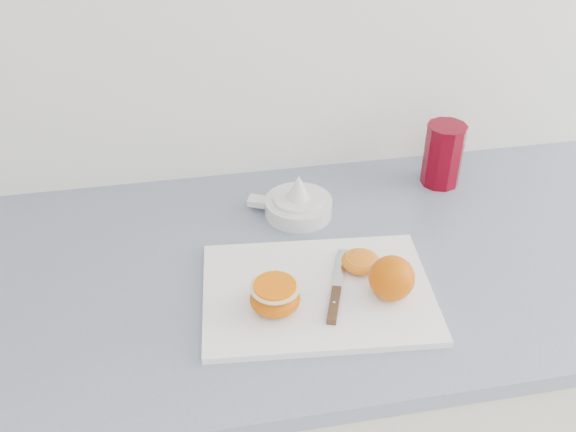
{
  "coord_description": "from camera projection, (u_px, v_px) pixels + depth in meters",
  "views": [
    {
      "loc": [
        -0.08,
        0.86,
        1.59
      ],
      "look_at": [
        0.09,
        1.73,
        0.96
      ],
      "focal_mm": 40.0,
      "sensor_mm": 36.0,
      "label": 1
    }
  ],
  "objects": [
    {
      "name": "whole_orange",
      "position": [
        392.0,
        278.0,
        0.99
      ],
      "size": [
        0.07,
        0.07,
        0.07
      ],
      "color": "#D55106",
      "rests_on": "cutting_board"
    },
    {
      "name": "squeezed_shell",
      "position": [
        361.0,
        261.0,
        1.06
      ],
      "size": [
        0.06,
        0.06,
        0.03
      ],
      "color": "orange",
      "rests_on": "cutting_board"
    },
    {
      "name": "cutting_board",
      "position": [
        318.0,
        293.0,
        1.03
      ],
      "size": [
        0.39,
        0.29,
        0.01
      ],
      "primitive_type": "cube",
      "rotation": [
        0.0,
        0.0,
        -0.09
      ],
      "color": "white",
      "rests_on": "counter"
    },
    {
      "name": "counter",
      "position": [
        337.0,
        415.0,
        1.37
      ],
      "size": [
        2.46,
        0.64,
        0.89
      ],
      "color": "silver",
      "rests_on": "ground"
    },
    {
      "name": "citrus_juicer",
      "position": [
        298.0,
        204.0,
        1.2
      ],
      "size": [
        0.16,
        0.13,
        0.09
      ],
      "color": "white",
      "rests_on": "counter"
    },
    {
      "name": "paring_knife",
      "position": [
        335.0,
        298.0,
        1.0
      ],
      "size": [
        0.08,
        0.17,
        0.01
      ],
      "color": "#4E3A1D",
      "rests_on": "cutting_board"
    },
    {
      "name": "red_tumbler",
      "position": [
        443.0,
        157.0,
        1.27
      ],
      "size": [
        0.08,
        0.08,
        0.13
      ],
      "color": "#6B000F",
      "rests_on": "counter"
    },
    {
      "name": "half_orange",
      "position": [
        275.0,
        297.0,
        0.97
      ],
      "size": [
        0.08,
        0.08,
        0.05
      ],
      "color": "#D55106",
      "rests_on": "cutting_board"
    }
  ]
}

